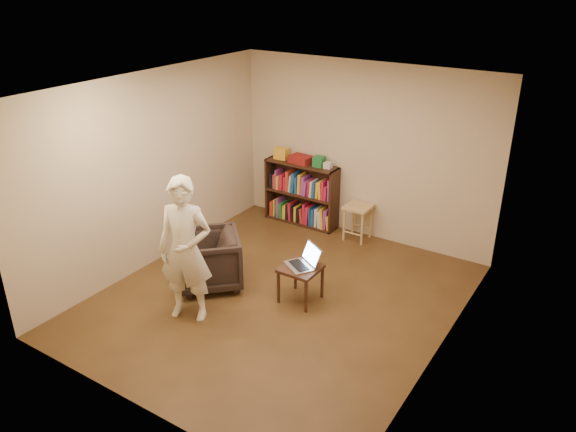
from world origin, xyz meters
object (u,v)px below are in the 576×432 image
Objects in this scene: stool at (358,212)px; side_table at (301,273)px; bookshelf at (302,197)px; laptop at (304,261)px; person at (185,250)px; armchair at (209,260)px.

stool reaches higher than side_table.
laptop is (1.20, -1.92, 0.08)m from bookshelf.
stool is at bearing 95.15° from side_table.
person is (-0.92, -0.99, 0.48)m from side_table.
stool is at bearing 54.74° from person.
person is at bearing -104.47° from stool.
stool is (1.02, -0.06, -0.00)m from bookshelf.
stool is 2.44m from armchair.
bookshelf is 2.99m from person.
armchair is 0.87m from person.
person reaches higher than side_table.
bookshelf reaches higher than armchair.
side_table is 0.27× the size of person.
stool is 0.69× the size of armchair.
person is at bearing -22.96° from armchair.
bookshelf is 2.61× the size of side_table.
laptop is 1.43m from person.
laptop is at bearing 73.98° from side_table.
bookshelf reaches higher than laptop.
laptop reaches higher than side_table.
side_table is (1.17, 0.32, 0.02)m from armchair.
bookshelf is at bearing 136.06° from armchair.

